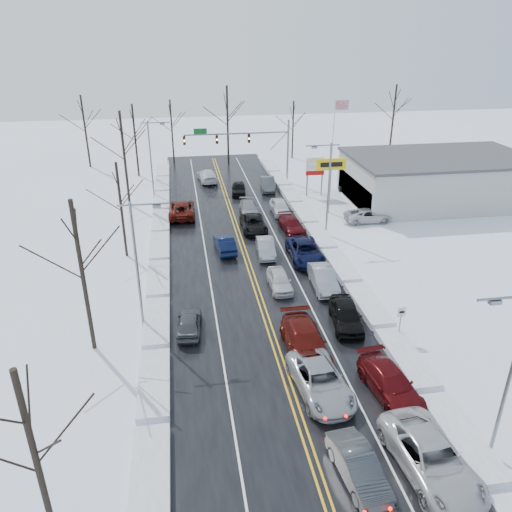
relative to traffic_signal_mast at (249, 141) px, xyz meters
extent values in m
plane|color=white|center=(-3.45, -27.99, -5.48)|extent=(160.00, 160.00, 0.00)
cube|color=black|center=(-3.45, -25.99, -5.47)|extent=(14.00, 84.00, 0.01)
cube|color=white|center=(-11.05, -25.99, -5.48)|extent=(1.75, 72.00, 0.51)
cube|color=white|center=(4.15, -25.99, -5.48)|extent=(1.75, 72.00, 0.51)
cylinder|color=slate|center=(5.05, 0.01, -1.48)|extent=(0.24, 0.24, 8.00)
cylinder|color=slate|center=(-1.45, 0.01, 1.02)|extent=(13.00, 0.18, 0.18)
cylinder|color=slate|center=(3.85, 0.01, -0.08)|extent=(2.33, 0.10, 2.33)
cube|color=#0C591E|center=(-5.95, 0.01, 1.42)|extent=(1.60, 0.08, 0.70)
cube|color=black|center=(0.05, 0.01, 0.37)|extent=(0.32, 0.25, 1.05)
sphere|color=#3F0705|center=(0.05, -0.15, 0.67)|extent=(0.20, 0.20, 0.20)
sphere|color=orange|center=(0.05, -0.15, 0.37)|extent=(0.22, 0.22, 0.22)
sphere|color=black|center=(0.05, -0.15, 0.07)|extent=(0.20, 0.20, 0.20)
cube|color=black|center=(-3.95, 0.01, 0.37)|extent=(0.32, 0.25, 1.05)
sphere|color=#3F0705|center=(-3.95, -0.15, 0.67)|extent=(0.20, 0.20, 0.20)
sphere|color=orange|center=(-3.95, -0.15, 0.37)|extent=(0.22, 0.22, 0.22)
sphere|color=black|center=(-3.95, -0.15, 0.07)|extent=(0.20, 0.20, 0.20)
cube|color=black|center=(-7.95, 0.01, 0.37)|extent=(0.32, 0.25, 1.05)
sphere|color=#3F0705|center=(-7.95, -0.15, 0.67)|extent=(0.20, 0.20, 0.20)
sphere|color=orange|center=(-7.95, -0.15, 0.37)|extent=(0.22, 0.22, 0.22)
sphere|color=black|center=(-7.95, -0.15, 0.07)|extent=(0.20, 0.20, 0.20)
cylinder|color=slate|center=(7.05, -11.99, -2.68)|extent=(0.20, 0.20, 5.60)
cube|color=yellow|center=(7.05, -11.99, -0.08)|extent=(3.20, 0.30, 1.20)
cube|color=black|center=(7.05, -12.16, -0.08)|extent=(2.40, 0.04, 0.50)
cylinder|color=slate|center=(6.15, -5.99, -3.48)|extent=(0.16, 0.16, 4.00)
cylinder|color=slate|center=(7.95, -5.99, -3.48)|extent=(0.16, 0.16, 4.00)
cube|color=white|center=(7.05, -5.99, -1.18)|extent=(2.20, 0.22, 0.70)
cube|color=white|center=(7.05, -5.99, -1.98)|extent=(2.20, 0.22, 0.70)
cube|color=#AF0E0D|center=(7.05, -5.99, -2.68)|extent=(2.20, 0.22, 0.50)
cylinder|color=slate|center=(4.75, -35.99, -4.38)|extent=(0.08, 0.08, 2.20)
cube|color=white|center=(4.75, -35.99, -3.48)|extent=(0.55, 0.05, 0.70)
cube|color=black|center=(4.75, -36.03, -3.48)|extent=(0.35, 0.02, 0.15)
cylinder|color=silver|center=(11.55, 2.01, -0.48)|extent=(0.14, 0.14, 10.00)
cube|color=#AEAEA9|center=(20.55, -9.99, -2.98)|extent=(20.00, 12.00, 5.00)
cube|color=#262628|center=(10.60, -9.99, -3.88)|extent=(0.10, 11.00, 2.80)
cube|color=#3F3F42|center=(20.55, -9.99, -0.33)|extent=(20.40, 12.40, 0.30)
cylinder|color=slate|center=(5.05, -45.99, -0.98)|extent=(0.18, 0.18, 9.00)
cube|color=slate|center=(3.45, -45.99, 3.17)|extent=(0.50, 0.25, 0.18)
cylinder|color=slate|center=(5.05, -17.99, -0.98)|extent=(0.18, 0.18, 9.00)
cylinder|color=slate|center=(4.25, -17.99, 3.32)|extent=(3.20, 0.12, 0.12)
cube|color=slate|center=(3.45, -17.99, 3.17)|extent=(0.50, 0.25, 0.18)
cylinder|color=slate|center=(-11.95, -31.99, -0.98)|extent=(0.18, 0.18, 9.00)
cylinder|color=slate|center=(-11.15, -31.99, 3.32)|extent=(3.20, 0.12, 0.12)
cube|color=slate|center=(-10.35, -31.99, 3.17)|extent=(0.50, 0.25, 0.18)
cylinder|color=slate|center=(-11.95, -3.99, -0.98)|extent=(0.18, 0.18, 9.00)
cylinder|color=slate|center=(-11.15, -3.99, 3.32)|extent=(3.20, 0.12, 0.12)
cube|color=slate|center=(-10.35, -3.99, 3.17)|extent=(0.50, 0.25, 0.18)
cylinder|color=#2D231C|center=(-14.45, -47.99, -0.98)|extent=(0.24, 0.24, 9.00)
cylinder|color=#2D231C|center=(-14.95, -33.99, -0.48)|extent=(0.27, 0.27, 10.00)
cylinder|color=#2D231C|center=(-13.95, -19.99, -1.23)|extent=(0.23, 0.23, 8.50)
cylinder|color=#2D231C|center=(-14.65, -5.99, -0.23)|extent=(0.28, 0.28, 10.50)
cylinder|color=#2D231C|center=(-14.25, 6.01, -0.73)|extent=(0.25, 0.25, 9.50)
cylinder|color=#2D231C|center=(-21.45, 12.01, -0.48)|extent=(0.27, 0.27, 10.00)
cylinder|color=#2D231C|center=(-9.45, 13.01, -0.98)|extent=(0.24, 0.24, 9.00)
cylinder|color=#2D231C|center=(-1.45, 11.01, 0.02)|extent=(0.29, 0.29, 11.00)
cylinder|color=#2D231C|center=(8.55, 12.51, -1.23)|extent=(0.23, 0.23, 8.50)
cylinder|color=#2D231C|center=(24.55, 13.01, -0.23)|extent=(0.28, 0.28, 10.50)
imported|color=#3A3D3F|center=(-1.72, -46.38, -5.48)|extent=(2.03, 4.51, 1.44)
imported|color=#A1A3A9|center=(-1.82, -40.36, -5.48)|extent=(3.15, 5.91, 1.58)
imported|color=#500F0A|center=(-1.76, -36.63, -5.48)|extent=(2.42, 5.94, 1.72)
imported|color=silver|center=(-1.65, -28.07, -5.48)|extent=(1.63, 4.04, 1.38)
imported|color=gray|center=(-1.63, -21.74, -5.48)|extent=(1.74, 4.32, 1.40)
imported|color=black|center=(-1.82, -15.83, -5.48)|extent=(2.39, 5.12, 1.42)
imported|color=gray|center=(-1.63, -11.21, -5.48)|extent=(2.00, 4.65, 1.33)
imported|color=black|center=(-1.83, -3.98, -5.48)|extent=(2.12, 4.26, 1.39)
imported|color=#B8B8BB|center=(1.69, -46.50, -5.48)|extent=(3.32, 6.33, 1.70)
imported|color=#500A0D|center=(1.98, -41.12, -5.48)|extent=(2.75, 5.42, 1.51)
imported|color=black|center=(1.80, -33.95, -5.48)|extent=(2.53, 4.98, 1.62)
imported|color=#97999E|center=(1.75, -28.49, -5.48)|extent=(1.86, 4.80, 1.56)
imported|color=black|center=(1.61, -23.30, -5.48)|extent=(2.79, 5.85, 1.61)
imported|color=#49090E|center=(1.89, -16.67, -5.48)|extent=(2.24, 4.83, 1.37)
imported|color=silver|center=(1.75, -11.52, -5.48)|extent=(1.79, 4.42, 1.50)
imported|color=#444749|center=(1.95, -2.89, -5.48)|extent=(2.05, 4.82, 1.54)
imported|color=black|center=(-5.18, -20.39, -5.48)|extent=(1.89, 4.50, 1.45)
imported|color=#53110B|center=(-8.82, -10.62, -5.48)|extent=(2.86, 5.96, 1.64)
imported|color=white|center=(-5.21, 2.05, -5.48)|extent=(2.72, 5.52, 1.54)
imported|color=#404245|center=(-8.84, -33.03, -5.48)|extent=(1.97, 4.10, 1.35)
imported|color=silver|center=(10.37, -15.34, -5.48)|extent=(4.97, 2.29, 1.38)
imported|color=#404345|center=(13.46, -11.59, -5.48)|extent=(2.15, 5.20, 1.50)
imported|color=black|center=(11.41, -6.66, -5.48)|extent=(2.00, 4.55, 1.53)
camera|label=1|loc=(-8.86, -61.74, 13.43)|focal=35.00mm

